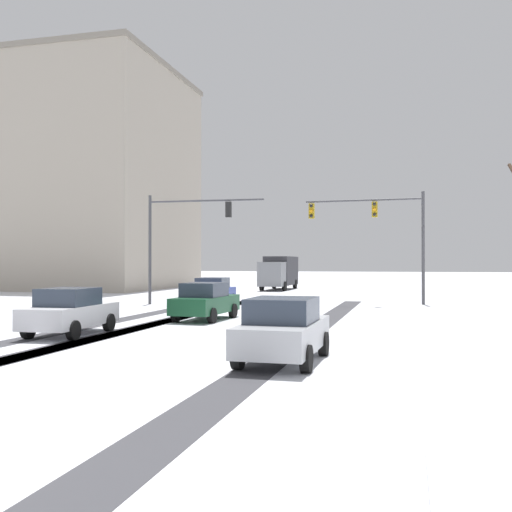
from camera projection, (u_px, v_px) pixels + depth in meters
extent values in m
cube|color=#424247|center=(312.00, 331.00, 21.52)|extent=(1.06, 33.72, 0.01)
cube|color=#424247|center=(144.00, 326.00, 23.18)|extent=(1.04, 33.72, 0.01)
cube|color=#424247|center=(97.00, 325.00, 23.69)|extent=(0.99, 33.72, 0.01)
cube|color=#424247|center=(146.00, 326.00, 23.15)|extent=(0.93, 33.72, 0.01)
cube|color=white|center=(481.00, 340.00, 18.64)|extent=(4.00, 33.72, 0.12)
cylinder|color=#47474C|center=(150.00, 250.00, 35.41)|extent=(0.18, 0.18, 6.50)
cylinder|color=#47474C|center=(206.00, 201.00, 34.61)|extent=(6.98, 0.22, 0.12)
cube|color=black|center=(229.00, 210.00, 34.28)|extent=(0.32, 0.24, 0.90)
sphere|color=black|center=(229.00, 205.00, 34.44)|extent=(0.20, 0.20, 0.20)
sphere|color=orange|center=(229.00, 210.00, 34.44)|extent=(0.20, 0.20, 0.20)
sphere|color=black|center=(229.00, 215.00, 34.43)|extent=(0.20, 0.20, 0.20)
cylinder|color=#47474C|center=(423.00, 249.00, 33.41)|extent=(0.18, 0.18, 6.50)
cylinder|color=#47474C|center=(363.00, 200.00, 34.40)|extent=(6.73, 0.38, 0.12)
cube|color=#B79319|center=(375.00, 209.00, 34.21)|extent=(0.33, 0.25, 0.90)
sphere|color=black|center=(374.00, 204.00, 34.06)|extent=(0.20, 0.20, 0.20)
sphere|color=orange|center=(374.00, 209.00, 34.05)|extent=(0.20, 0.20, 0.20)
sphere|color=black|center=(374.00, 214.00, 34.05)|extent=(0.20, 0.20, 0.20)
cube|color=#B79319|center=(312.00, 211.00, 35.27)|extent=(0.33, 0.25, 0.90)
sphere|color=black|center=(311.00, 206.00, 35.12)|extent=(0.20, 0.20, 0.20)
sphere|color=orange|center=(311.00, 211.00, 35.12)|extent=(0.20, 0.20, 0.20)
sphere|color=black|center=(311.00, 216.00, 35.11)|extent=(0.20, 0.20, 0.20)
cube|color=#233899|center=(213.00, 294.00, 33.89)|extent=(1.90, 4.18, 0.70)
cube|color=#2D3847|center=(213.00, 283.00, 33.75)|extent=(1.65, 1.98, 0.60)
cylinder|color=black|center=(206.00, 299.00, 35.30)|extent=(0.25, 0.65, 0.64)
cylinder|color=black|center=(232.00, 299.00, 34.97)|extent=(0.25, 0.65, 0.64)
cylinder|color=black|center=(193.00, 302.00, 32.81)|extent=(0.25, 0.65, 0.64)
cylinder|color=black|center=(221.00, 302.00, 32.48)|extent=(0.25, 0.65, 0.64)
cube|color=#194C2D|center=(206.00, 304.00, 25.68)|extent=(1.93, 4.19, 0.70)
cube|color=#2D3847|center=(204.00, 290.00, 25.54)|extent=(1.66, 1.98, 0.60)
cylinder|color=black|center=(200.00, 310.00, 27.13)|extent=(0.26, 0.65, 0.64)
cylinder|color=black|center=(233.00, 311.00, 26.64)|extent=(0.26, 0.65, 0.64)
cylinder|color=black|center=(176.00, 315.00, 24.71)|extent=(0.26, 0.65, 0.64)
cylinder|color=black|center=(212.00, 316.00, 24.22)|extent=(0.26, 0.65, 0.64)
cube|color=silver|center=(71.00, 315.00, 20.41)|extent=(1.88, 4.17, 0.70)
cube|color=#2D3847|center=(69.00, 297.00, 20.27)|extent=(1.64, 1.97, 0.60)
cylinder|color=black|center=(68.00, 321.00, 21.82)|extent=(0.25, 0.65, 0.64)
cylinder|color=black|center=(109.00, 322.00, 21.48)|extent=(0.25, 0.65, 0.64)
cylinder|color=black|center=(28.00, 329.00, 19.33)|extent=(0.25, 0.65, 0.64)
cylinder|color=black|center=(73.00, 330.00, 18.99)|extent=(0.25, 0.65, 0.64)
cube|color=#B7BABF|center=(284.00, 335.00, 14.85)|extent=(1.76, 4.12, 0.70)
cube|color=#2D3847|center=(282.00, 310.00, 14.71)|extent=(1.59, 1.92, 0.60)
cylinder|color=black|center=(265.00, 342.00, 16.28)|extent=(0.23, 0.64, 0.64)
cylinder|color=black|center=(324.00, 344.00, 15.86)|extent=(0.23, 0.64, 0.64)
cylinder|color=black|center=(238.00, 356.00, 13.83)|extent=(0.23, 0.64, 0.64)
cylinder|color=black|center=(306.00, 359.00, 13.40)|extent=(0.23, 0.64, 0.64)
cube|color=slate|center=(272.00, 274.00, 51.12)|extent=(2.12, 2.22, 2.10)
cube|color=#333338|center=(281.00, 271.00, 54.70)|extent=(2.25, 5.22, 2.60)
cylinder|color=black|center=(284.00, 286.00, 51.27)|extent=(0.29, 0.84, 0.84)
cylinder|color=black|center=(262.00, 286.00, 51.80)|extent=(0.29, 0.84, 0.84)
cylinder|color=black|center=(295.00, 284.00, 55.80)|extent=(0.29, 0.84, 0.84)
cylinder|color=black|center=(274.00, 284.00, 56.33)|extent=(0.29, 0.84, 0.84)
cube|color=#A89E8E|center=(63.00, 183.00, 59.02)|extent=(22.63, 18.06, 20.71)
cube|color=gray|center=(64.00, 77.00, 59.13)|extent=(22.93, 18.36, 0.50)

